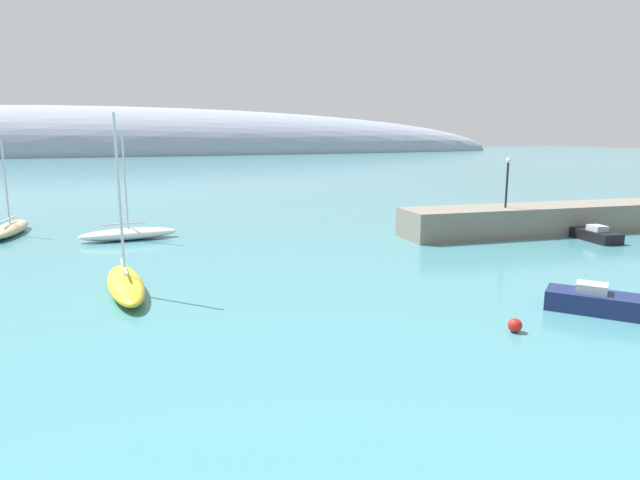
% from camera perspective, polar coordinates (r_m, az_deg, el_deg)
% --- Properties ---
extents(breakwater_rocks, '(23.66, 6.89, 2.15)m').
position_cam_1_polar(breakwater_rocks, '(46.07, 22.40, 2.08)').
color(breakwater_rocks, gray).
rests_on(breakwater_rocks, ground).
extents(distant_ridge, '(375.74, 59.24, 37.68)m').
position_cam_1_polar(distant_ridge, '(235.31, -22.01, 8.28)').
color(distant_ridge, '#8E99AD').
rests_on(distant_ridge, ground).
extents(sailboat_white_mid_mooring, '(6.87, 2.00, 7.58)m').
position_cam_1_polar(sailboat_white_mid_mooring, '(41.95, -19.42, 0.66)').
color(sailboat_white_mid_mooring, white).
rests_on(sailboat_white_mid_mooring, water).
extents(sailboat_yellow_outer_mooring, '(1.75, 7.46, 8.51)m').
position_cam_1_polar(sailboat_yellow_outer_mooring, '(27.81, -19.72, -4.28)').
color(sailboat_yellow_outer_mooring, yellow).
rests_on(sailboat_yellow_outer_mooring, water).
extents(sailboat_sand_end_of_line, '(2.86, 7.72, 7.15)m').
position_cam_1_polar(sailboat_sand_end_of_line, '(47.88, -29.68, 1.06)').
color(sailboat_sand_end_of_line, '#C6B284').
rests_on(sailboat_sand_end_of_line, water).
extents(motorboat_navy_foreground, '(4.41, 5.02, 1.25)m').
position_cam_1_polar(motorboat_navy_foreground, '(26.29, 28.15, -5.89)').
color(motorboat_navy_foreground, navy).
rests_on(motorboat_navy_foreground, water).
extents(motorboat_black_alongside_breakwater, '(2.52, 5.73, 1.14)m').
position_cam_1_polar(motorboat_black_alongside_breakwater, '(44.53, 26.39, 0.62)').
color(motorboat_black_alongside_breakwater, black).
rests_on(motorboat_black_alongside_breakwater, water).
extents(mooring_buoy_red, '(0.54, 0.54, 0.54)m').
position_cam_1_polar(mooring_buoy_red, '(22.53, 19.75, -8.41)').
color(mooring_buoy_red, red).
rests_on(mooring_buoy_red, water).
extents(harbor_lamp_post, '(0.36, 0.36, 3.70)m').
position_cam_1_polar(harbor_lamp_post, '(43.00, 19.04, 6.29)').
color(harbor_lamp_post, black).
rests_on(harbor_lamp_post, breakwater_rocks).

